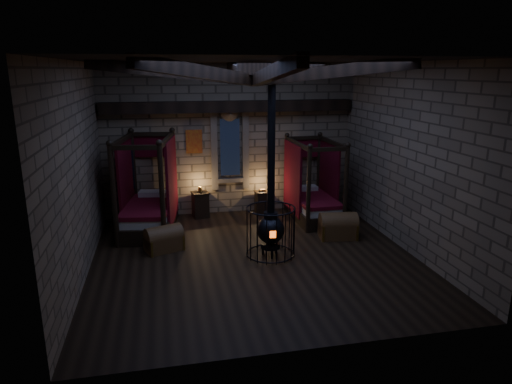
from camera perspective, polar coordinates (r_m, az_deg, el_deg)
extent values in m
cube|color=black|center=(10.18, -0.17, -8.23)|extent=(7.00, 7.00, 0.01)
cube|color=#847054|center=(12.94, -3.32, 6.49)|extent=(7.00, 0.02, 4.20)
cube|color=#847054|center=(6.27, 6.27, -2.94)|extent=(7.00, 0.02, 4.20)
cube|color=#847054|center=(9.50, -21.36, 2.32)|extent=(0.02, 7.00, 4.20)
cube|color=#847054|center=(10.80, 18.38, 4.02)|extent=(0.02, 7.00, 4.20)
cube|color=black|center=(9.35, -0.19, 16.13)|extent=(7.00, 7.00, 0.01)
cube|color=black|center=(12.66, -3.26, 10.62)|extent=(6.86, 0.35, 0.30)
cylinder|color=black|center=(9.35, -0.19, 15.21)|extent=(0.70, 0.70, 0.25)
cube|color=black|center=(12.92, -3.27, 5.58)|extent=(0.55, 0.04, 1.60)
cube|color=maroon|center=(12.80, -7.75, 6.28)|extent=(0.45, 0.03, 0.65)
cube|color=black|center=(12.80, -15.68, 2.89)|extent=(0.30, 0.10, 1.15)
cube|color=black|center=(13.59, 8.61, 3.97)|extent=(0.30, 0.10, 1.15)
cube|color=black|center=(12.07, -13.18, -3.84)|extent=(1.53, 2.43, 0.39)
cube|color=beige|center=(11.98, -13.27, -2.46)|extent=(1.37, 2.24, 0.24)
cube|color=maroon|center=(11.93, -13.31, -1.75)|extent=(1.44, 2.29, 0.11)
cube|color=beige|center=(12.69, -12.68, -0.20)|extent=(0.82, 0.50, 0.15)
cube|color=#580713|center=(12.71, -12.79, 5.63)|extent=(1.20, 0.24, 0.60)
cylinder|color=black|center=(10.88, -17.34, -0.68)|extent=(0.12, 0.12, 2.41)
cylinder|color=black|center=(12.94, -14.99, 1.95)|extent=(0.12, 0.12, 2.41)
cylinder|color=black|center=(10.65, -11.64, -0.62)|extent=(0.12, 0.12, 2.41)
cylinder|color=black|center=(12.75, -10.18, 2.04)|extent=(0.12, 0.12, 2.41)
cube|color=#580713|center=(12.21, -15.89, 1.38)|extent=(0.32, 1.63, 2.13)
cube|color=#580713|center=(12.00, -10.49, 1.47)|extent=(0.32, 1.63, 2.13)
cube|color=black|center=(12.75, 7.14, -2.62)|extent=(1.10, 2.08, 0.36)
cube|color=beige|center=(12.67, 7.18, -1.42)|extent=(0.98, 1.92, 0.22)
cube|color=maroon|center=(12.63, 7.20, -0.82)|extent=(1.04, 1.96, 0.10)
cube|color=beige|center=(13.29, 6.13, 0.46)|extent=(0.70, 0.36, 0.14)
cube|color=#580713|center=(13.30, 5.90, 5.50)|extent=(1.09, 0.06, 0.55)
cylinder|color=black|center=(11.44, 6.60, 0.09)|extent=(0.11, 0.11, 2.18)
cylinder|color=black|center=(13.27, 3.82, 2.25)|extent=(0.11, 0.11, 2.18)
cylinder|color=black|center=(11.79, 11.16, 0.36)|extent=(0.11, 0.11, 2.18)
cylinder|color=black|center=(13.58, 7.84, 2.44)|extent=(0.11, 0.11, 2.18)
cube|color=#580713|center=(12.60, 4.58, 1.78)|extent=(0.08, 1.49, 1.93)
cube|color=#580713|center=(12.94, 9.03, 1.99)|extent=(0.08, 1.49, 1.93)
cube|color=brown|center=(10.74, -11.41, -6.30)|extent=(0.94, 0.76, 0.34)
cylinder|color=brown|center=(10.68, -11.46, -5.45)|extent=(0.94, 0.76, 0.50)
cube|color=#A88B33|center=(10.62, -13.33, -6.65)|extent=(0.23, 0.50, 0.36)
cube|color=#A88B33|center=(10.86, -9.54, -5.94)|extent=(0.23, 0.50, 0.36)
cube|color=brown|center=(11.46, 10.19, -4.75)|extent=(0.97, 0.67, 0.37)
cylinder|color=brown|center=(11.40, 10.23, -3.86)|extent=(0.97, 0.67, 0.55)
cube|color=#A88B33|center=(11.37, 8.14, -4.82)|extent=(0.13, 0.57, 0.40)
cube|color=#A88B33|center=(11.57, 12.20, -4.67)|extent=(0.13, 0.57, 0.40)
cube|color=black|center=(12.88, -6.95, -1.66)|extent=(0.47, 0.46, 0.69)
cube|color=black|center=(12.78, -7.01, -0.10)|extent=(0.52, 0.50, 0.04)
cylinder|color=#A88B33|center=(12.75, -7.02, 0.33)|extent=(0.10, 0.10, 0.16)
cube|color=black|center=(13.13, 0.80, -1.37)|extent=(0.40, 0.38, 0.62)
cube|color=black|center=(13.04, 0.80, 0.01)|extent=(0.44, 0.42, 0.04)
cube|color=brown|center=(13.02, 0.80, 0.24)|extent=(0.17, 0.13, 0.04)
cylinder|color=black|center=(10.23, 1.82, -6.66)|extent=(0.44, 0.44, 0.11)
sphere|color=black|center=(10.10, 1.84, -4.74)|extent=(0.62, 0.62, 0.62)
cylinder|color=black|center=(9.99, 1.85, -2.95)|extent=(0.31, 0.31, 0.15)
cube|color=#FF5914|center=(9.83, 2.18, -5.32)|extent=(0.16, 0.03, 0.15)
cylinder|color=black|center=(9.62, 1.93, 6.05)|extent=(0.17, 0.17, 3.06)
torus|color=black|center=(10.30, 1.81, -7.68)|extent=(1.09, 1.09, 0.03)
torus|color=black|center=(9.94, 1.86, -2.05)|extent=(1.09, 1.09, 0.03)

